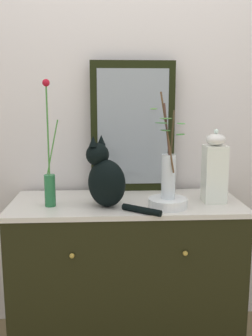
{
  "coord_description": "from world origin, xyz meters",
  "views": [
    {
      "loc": [
        -0.11,
        -1.95,
        1.39
      ],
      "look_at": [
        0.0,
        0.0,
        1.03
      ],
      "focal_mm": 40.55,
      "sensor_mm": 36.0,
      "label": 1
    }
  ],
  "objects_px": {
    "sideboard": "(126,275)",
    "bowl_porcelain": "(168,203)",
    "jar_lidded_porcelain": "(215,169)",
    "mirror_leaning": "(133,127)",
    "vase_slim_green": "(50,179)",
    "vase_glass_clear": "(168,170)",
    "cat_sitting": "(106,178)"
  },
  "relations": [
    {
      "from": "jar_lidded_porcelain",
      "to": "sideboard",
      "type": "bearing_deg",
      "value": 176.14
    },
    {
      "from": "vase_slim_green",
      "to": "bowl_porcelain",
      "type": "height_order",
      "value": "vase_slim_green"
    },
    {
      "from": "mirror_leaning",
      "to": "vase_slim_green",
      "type": "height_order",
      "value": "mirror_leaning"
    },
    {
      "from": "sideboard",
      "to": "mirror_leaning",
      "type": "relative_size",
      "value": 1.62
    },
    {
      "from": "mirror_leaning",
      "to": "vase_slim_green",
      "type": "bearing_deg",
      "value": -144.82
    },
    {
      "from": "vase_slim_green",
      "to": "vase_glass_clear",
      "type": "height_order",
      "value": "vase_slim_green"
    },
    {
      "from": "sideboard",
      "to": "vase_glass_clear",
      "type": "distance_m",
      "value": 0.66
    },
    {
      "from": "jar_lidded_porcelain",
      "to": "cat_sitting",
      "type": "bearing_deg",
      "value": -174.27
    },
    {
      "from": "sideboard",
      "to": "jar_lidded_porcelain",
      "type": "height_order",
      "value": "jar_lidded_porcelain"
    },
    {
      "from": "bowl_porcelain",
      "to": "vase_glass_clear",
      "type": "relative_size",
      "value": 0.37
    },
    {
      "from": "cat_sitting",
      "to": "vase_glass_clear",
      "type": "distance_m",
      "value": 0.32
    },
    {
      "from": "cat_sitting",
      "to": "vase_glass_clear",
      "type": "xyz_separation_m",
      "value": [
        0.31,
        -0.04,
        0.04
      ]
    },
    {
      "from": "mirror_leaning",
      "to": "bowl_porcelain",
      "type": "height_order",
      "value": "mirror_leaning"
    },
    {
      "from": "sideboard",
      "to": "jar_lidded_porcelain",
      "type": "distance_m",
      "value": 0.76
    },
    {
      "from": "vase_glass_clear",
      "to": "mirror_leaning",
      "type": "bearing_deg",
      "value": 112.45
    },
    {
      "from": "mirror_leaning",
      "to": "cat_sitting",
      "type": "relative_size",
      "value": 1.94
    },
    {
      "from": "sideboard",
      "to": "vase_slim_green",
      "type": "relative_size",
      "value": 1.93
    },
    {
      "from": "sideboard",
      "to": "vase_glass_clear",
      "type": "xyz_separation_m",
      "value": [
        0.2,
        -0.13,
        0.61
      ]
    },
    {
      "from": "vase_glass_clear",
      "to": "sideboard",
      "type": "bearing_deg",
      "value": 148.0
    },
    {
      "from": "cat_sitting",
      "to": "mirror_leaning",
      "type": "bearing_deg",
      "value": 64.07
    },
    {
      "from": "vase_glass_clear",
      "to": "cat_sitting",
      "type": "bearing_deg",
      "value": 172.95
    },
    {
      "from": "cat_sitting",
      "to": "vase_glass_clear",
      "type": "bearing_deg",
      "value": -7.05
    },
    {
      "from": "mirror_leaning",
      "to": "vase_slim_green",
      "type": "relative_size",
      "value": 1.19
    },
    {
      "from": "jar_lidded_porcelain",
      "to": "mirror_leaning",
      "type": "bearing_deg",
      "value": 146.7
    },
    {
      "from": "mirror_leaning",
      "to": "bowl_porcelain",
      "type": "relative_size",
      "value": 3.83
    },
    {
      "from": "vase_slim_green",
      "to": "vase_glass_clear",
      "type": "relative_size",
      "value": 1.2
    },
    {
      "from": "sideboard",
      "to": "vase_glass_clear",
      "type": "bearing_deg",
      "value": -32.0
    },
    {
      "from": "jar_lidded_porcelain",
      "to": "vase_slim_green",
      "type": "bearing_deg",
      "value": -177.28
    },
    {
      "from": "sideboard",
      "to": "bowl_porcelain",
      "type": "xyz_separation_m",
      "value": [
        0.2,
        -0.13,
        0.45
      ]
    },
    {
      "from": "sideboard",
      "to": "bowl_porcelain",
      "type": "distance_m",
      "value": 0.51
    },
    {
      "from": "bowl_porcelain",
      "to": "mirror_leaning",
      "type": "bearing_deg",
      "value": 112.66
    },
    {
      "from": "vase_slim_green",
      "to": "cat_sitting",
      "type": "bearing_deg",
      "value": -3.42
    }
  ]
}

